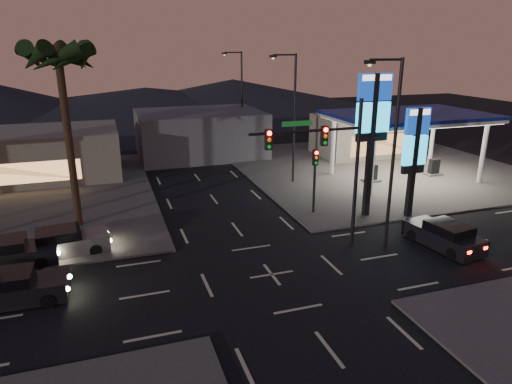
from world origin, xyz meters
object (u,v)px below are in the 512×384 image
object	(u,v)px
pylon_sign_short	(415,146)
car_lane_b_front	(64,243)
suv_station	(444,236)
traffic_signal_mast	(328,154)
pylon_sign_tall	(373,117)
car_lane_a_front	(13,289)
car_lane_b_mid	(8,254)
gas_station	(409,118)

from	to	relation	value
pylon_sign_short	car_lane_b_front	distance (m)	20.99
suv_station	traffic_signal_mast	bearing A→B (deg)	162.19
pylon_sign_tall	car_lane_b_front	size ratio (longest dim) A/B	1.96
pylon_sign_tall	car_lane_a_front	distance (m)	21.10
car_lane_a_front	car_lane_b_mid	distance (m)	3.83
car_lane_a_front	car_lane_b_mid	world-z (taller)	car_lane_b_mid
traffic_signal_mast	car_lane_a_front	distance (m)	15.79
gas_station	car_lane_a_front	xyz separation A→B (m)	(-27.33, -10.85, -4.42)
gas_station	traffic_signal_mast	xyz separation A→B (m)	(-12.24, -10.01, 0.15)
gas_station	car_lane_b_front	xyz separation A→B (m)	(-25.58, -6.43, -4.41)
gas_station	traffic_signal_mast	world-z (taller)	traffic_signal_mast
car_lane_b_front	car_lane_b_mid	size ratio (longest dim) A/B	0.98
pylon_sign_tall	car_lane_b_front	distance (m)	18.96
pylon_sign_short	car_lane_a_front	size ratio (longest dim) A/B	1.58
pylon_sign_tall	car_lane_b_front	bearing A→B (deg)	179.78
gas_station	car_lane_b_mid	distance (m)	29.34
car_lane_b_front	car_lane_b_mid	bearing A→B (deg)	-165.30
traffic_signal_mast	car_lane_b_mid	xyz separation A→B (m)	(-15.89, 2.91, -4.53)
gas_station	suv_station	bearing A→B (deg)	-116.49
traffic_signal_mast	suv_station	size ratio (longest dim) A/B	1.75
car_lane_a_front	car_lane_b_mid	size ratio (longest dim) A/B	0.95
traffic_signal_mast	suv_station	bearing A→B (deg)	-17.81
car_lane_b_front	suv_station	world-z (taller)	suv_station
gas_station	pylon_sign_tall	distance (m)	10.01
pylon_sign_short	car_lane_a_front	xyz separation A→B (m)	(-22.33, -3.35, -4.00)
gas_station	car_lane_a_front	world-z (taller)	gas_station
pylon_sign_tall	suv_station	world-z (taller)	pylon_sign_tall
gas_station	car_lane_b_front	world-z (taller)	gas_station
pylon_sign_tall	car_lane_b_mid	bearing A→B (deg)	-178.33
gas_station	car_lane_b_mid	world-z (taller)	gas_station
pylon_sign_short	traffic_signal_mast	distance (m)	7.69
pylon_sign_tall	traffic_signal_mast	bearing A→B (deg)	-143.48
gas_station	pylon_sign_short	size ratio (longest dim) A/B	1.74
traffic_signal_mast	car_lane_b_front	bearing A→B (deg)	164.97
traffic_signal_mast	car_lane_a_front	bearing A→B (deg)	-176.82
car_lane_a_front	pylon_sign_short	bearing A→B (deg)	8.53
car_lane_a_front	traffic_signal_mast	bearing A→B (deg)	3.18
pylon_sign_tall	car_lane_b_mid	size ratio (longest dim) A/B	1.93
pylon_sign_tall	suv_station	distance (m)	8.09
pylon_sign_short	car_lane_b_mid	xyz separation A→B (m)	(-23.13, 0.40, -3.96)
traffic_signal_mast	car_lane_a_front	world-z (taller)	traffic_signal_mast
gas_station	pylon_sign_short	xyz separation A→B (m)	(-5.00, -7.50, -0.42)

